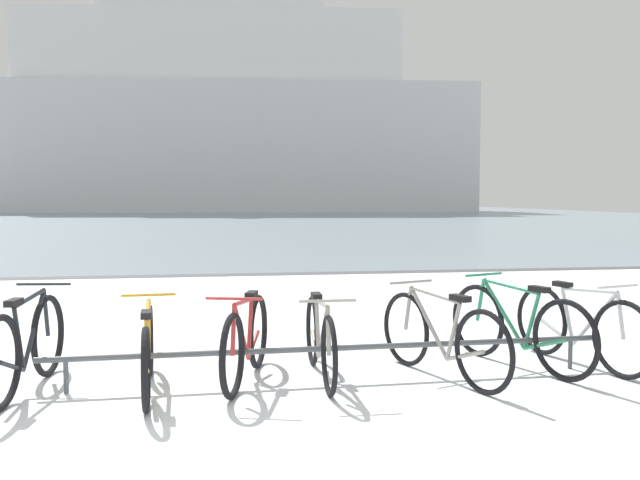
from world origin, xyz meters
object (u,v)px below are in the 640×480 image
(bicycle_5, at_px, (518,327))
(bicycle_2, at_px, (246,341))
(bicycle_6, at_px, (580,327))
(bicycle_0, at_px, (26,346))
(bicycle_1, at_px, (148,351))
(ferry_ship, at_px, (222,117))
(bicycle_3, at_px, (320,340))
(bicycle_4, at_px, (441,337))

(bicycle_5, bearing_deg, bicycle_2, -177.62)
(bicycle_2, xyz_separation_m, bicycle_6, (3.11, 0.08, 0.01))
(bicycle_2, height_order, bicycle_5, bicycle_5)
(bicycle_6, bearing_deg, bicycle_0, -178.85)
(bicycle_1, distance_m, ferry_ship, 65.99)
(bicycle_3, relative_size, ferry_ship, 0.03)
(bicycle_1, xyz_separation_m, bicycle_4, (2.48, 0.02, 0.03))
(bicycle_3, xyz_separation_m, bicycle_6, (2.47, 0.08, 0.02))
(bicycle_0, xyz_separation_m, bicycle_3, (2.41, 0.01, -0.03))
(bicycle_4, height_order, bicycle_6, bicycle_6)
(bicycle_5, distance_m, ferry_ship, 65.73)
(bicycle_2, bearing_deg, ferry_ship, 89.55)
(bicycle_2, bearing_deg, bicycle_0, -179.36)
(bicycle_2, height_order, ferry_ship, ferry_ship)
(bicycle_0, relative_size, bicycle_3, 1.02)
(bicycle_2, bearing_deg, bicycle_4, -5.29)
(bicycle_4, distance_m, ferry_ship, 65.97)
(bicycle_3, bearing_deg, bicycle_0, -179.69)
(bicycle_0, bearing_deg, bicycle_4, -2.25)
(bicycle_5, bearing_deg, bicycle_6, -2.50)
(bicycle_2, height_order, bicycle_3, bicycle_2)
(bicycle_2, distance_m, bicycle_5, 2.51)
(bicycle_1, distance_m, bicycle_6, 3.92)
(bicycle_0, bearing_deg, bicycle_5, 1.66)
(bicycle_4, relative_size, bicycle_6, 1.00)
(bicycle_6, xyz_separation_m, ferry_ship, (-2.60, 65.06, 9.34))
(bicycle_0, xyz_separation_m, bicycle_1, (0.97, -0.16, -0.04))
(bicycle_0, xyz_separation_m, ferry_ship, (2.28, 65.15, 9.33))
(bicycle_1, bearing_deg, bicycle_0, 170.82)
(bicycle_2, height_order, bicycle_6, bicycle_6)
(bicycle_2, distance_m, bicycle_4, 1.69)
(bicycle_6, bearing_deg, bicycle_5, 177.50)
(ferry_ship, bearing_deg, bicycle_1, -91.15)
(bicycle_2, relative_size, bicycle_5, 0.94)
(bicycle_2, distance_m, bicycle_6, 3.11)
(bicycle_1, height_order, bicycle_2, bicycle_2)
(bicycle_0, distance_m, bicycle_4, 3.46)
(bicycle_5, xyz_separation_m, bicycle_6, (0.60, -0.03, -0.01))
(bicycle_2, bearing_deg, bicycle_3, -0.62)
(bicycle_2, xyz_separation_m, ferry_ship, (0.51, 65.13, 9.35))
(bicycle_1, height_order, bicycle_4, bicycle_4)
(bicycle_1, xyz_separation_m, bicycle_6, (3.91, 0.25, 0.03))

